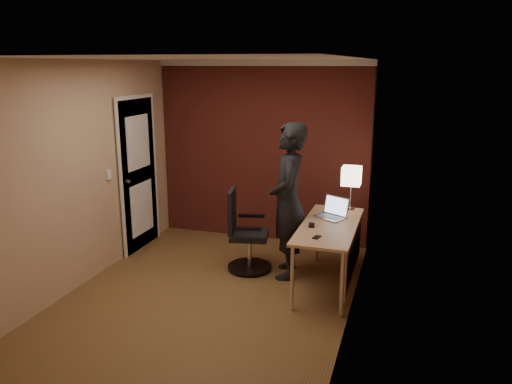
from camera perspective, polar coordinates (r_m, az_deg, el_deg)
room at (r=6.65m, az=-2.57°, el=5.10°), size 4.00×4.00×4.00m
desk at (r=5.60m, az=9.07°, el=-4.99°), size 0.60×1.50×0.73m
desk_lamp at (r=6.04m, az=10.85°, el=1.76°), size 0.22×0.22×0.54m
laptop at (r=5.82m, az=8.76°, el=-2.23°), size 0.41×0.39×0.23m
mouse at (r=5.47m, az=6.38°, el=-3.79°), size 0.07×0.11×0.03m
phone at (r=5.14m, az=6.95°, el=-5.15°), size 0.08×0.13×0.01m
office_chair at (r=6.04m, az=-1.34°, el=-5.02°), size 0.54×0.60×0.99m
person at (r=5.77m, az=3.68°, el=-1.05°), size 0.56×0.74×1.82m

